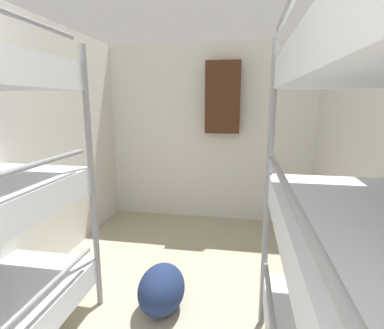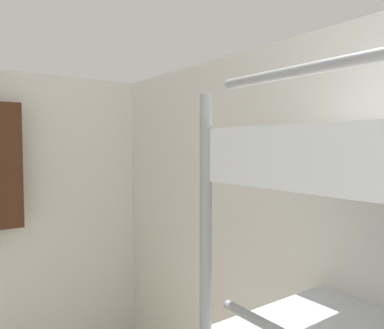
% 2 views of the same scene
% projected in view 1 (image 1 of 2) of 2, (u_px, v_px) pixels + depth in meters
% --- Properties ---
extents(wall_back, '(2.86, 0.06, 2.36)m').
position_uv_depth(wall_back, '(209.00, 134.00, 4.07)').
color(wall_back, silver).
rests_on(wall_back, ground_plane).
extents(duffel_bag, '(0.36, 0.48, 0.36)m').
position_uv_depth(duffel_bag, '(162.00, 289.00, 2.33)').
color(duffel_bag, navy).
rests_on(duffel_bag, ground_plane).
extents(hanging_coat, '(0.44, 0.12, 0.90)m').
position_uv_depth(hanging_coat, '(223.00, 98.00, 3.79)').
color(hanging_coat, '#472819').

